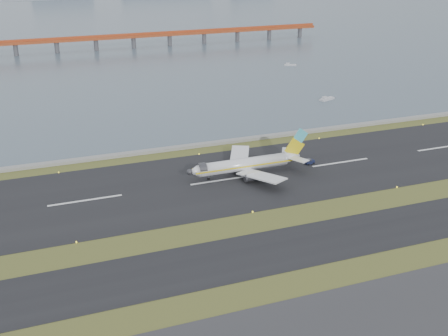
{
  "coord_description": "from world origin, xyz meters",
  "views": [
    {
      "loc": [
        -52.58,
        -112.54,
        66.57
      ],
      "look_at": [
        -2.56,
        22.0,
        7.39
      ],
      "focal_mm": 45.0,
      "sensor_mm": 36.0,
      "label": 1
    }
  ],
  "objects": [
    {
      "name": "ground",
      "position": [
        0.0,
        0.0,
        0.0
      ],
      "size": [
        1000.0,
        1000.0,
        0.0
      ],
      "primitive_type": "plane",
      "color": "#384C1B",
      "rests_on": "ground"
    },
    {
      "name": "taxiway_strip",
      "position": [
        0.0,
        -12.0,
        0.05
      ],
      "size": [
        1000.0,
        18.0,
        0.1
      ],
      "primitive_type": "cube",
      "color": "black",
      "rests_on": "ground"
    },
    {
      "name": "runway_strip",
      "position": [
        0.0,
        30.0,
        0.05
      ],
      "size": [
        1000.0,
        45.0,
        0.1
      ],
      "primitive_type": "cube",
      "color": "black",
      "rests_on": "ground"
    },
    {
      "name": "seawall",
      "position": [
        0.0,
        60.0,
        0.5
      ],
      "size": [
        1000.0,
        2.5,
        1.0
      ],
      "primitive_type": "cube",
      "color": "gray",
      "rests_on": "ground"
    },
    {
      "name": "bay_water",
      "position": [
        0.0,
        460.0,
        0.0
      ],
      "size": [
        1400.0,
        800.0,
        1.3
      ],
      "primitive_type": "cube",
      "color": "#435461",
      "rests_on": "ground"
    },
    {
      "name": "red_pier",
      "position": [
        20.0,
        250.0,
        7.28
      ],
      "size": [
        260.0,
        5.0,
        10.2
      ],
      "color": "#9F3D1B",
      "rests_on": "ground"
    },
    {
      "name": "airliner",
      "position": [
        8.6,
        31.42,
        3.46
      ],
      "size": [
        38.52,
        32.89,
        12.8
      ],
      "color": "white",
      "rests_on": "ground"
    },
    {
      "name": "pushback_tug",
      "position": [
        30.08,
        32.29,
        0.91
      ],
      "size": [
        3.17,
        2.18,
        1.87
      ],
      "rotation": [
        0.0,
        0.0,
        0.18
      ],
      "color": "#121732",
      "rests_on": "ground"
    },
    {
      "name": "workboat_near",
      "position": [
        73.43,
        96.64,
        0.58
      ],
      "size": [
        7.91,
        4.8,
        1.84
      ],
      "rotation": [
        0.0,
        0.0,
        0.35
      ],
      "color": "#B7B8BB",
      "rests_on": "ground"
    },
    {
      "name": "workboat_far",
      "position": [
        90.59,
        166.71,
        0.5
      ],
      "size": [
        6.72,
        4.57,
        1.57
      ],
      "rotation": [
        0.0,
        0.0,
        -0.44
      ],
      "color": "#B7B8BB",
      "rests_on": "ground"
    }
  ]
}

